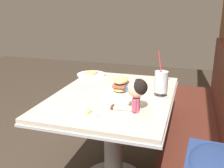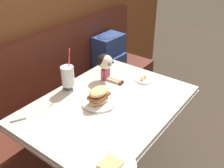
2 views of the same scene
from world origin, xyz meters
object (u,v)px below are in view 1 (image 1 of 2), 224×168
butter_knife (164,80)px  seated_doll (136,90)px  milkshake_glass (161,83)px  sandwich_plate (121,87)px  toast_plate (91,74)px  butter_saucer (88,114)px

butter_knife → seated_doll: (0.67, -0.09, 0.12)m
seated_doll → butter_knife: bearing=172.4°
milkshake_glass → sandwich_plate: (-0.01, -0.28, -0.05)m
toast_plate → seated_doll: seated_doll is taller
milkshake_glass → sandwich_plate: bearing=-91.3°
butter_saucer → seated_doll: (-0.15, 0.25, 0.12)m
sandwich_plate → seated_doll: seated_doll is taller
toast_plate → butter_saucer: bearing=20.1°
toast_plate → milkshake_glass: milkshake_glass is taller
milkshake_glass → seated_doll: (0.28, -0.11, 0.03)m
sandwich_plate → seated_doll: size_ratio=1.00×
toast_plate → milkshake_glass: bearing=59.8°
butter_saucer → butter_knife: size_ratio=0.56×
milkshake_glass → butter_knife: 0.40m
toast_plate → butter_knife: size_ratio=1.16×
milkshake_glass → butter_saucer: bearing=-39.8°
butter_saucer → butter_knife: bearing=157.7°
milkshake_glass → butter_saucer: 0.56m
butter_saucer → milkshake_glass: bearing=140.2°
seated_doll → milkshake_glass: bearing=158.7°
sandwich_plate → butter_saucer: bearing=-10.0°
butter_saucer → butter_knife: 0.88m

